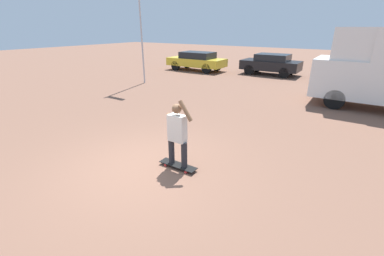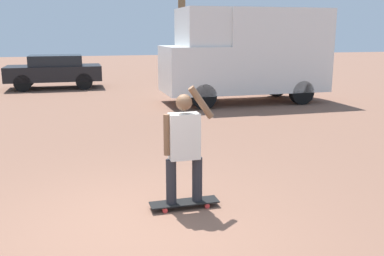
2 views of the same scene
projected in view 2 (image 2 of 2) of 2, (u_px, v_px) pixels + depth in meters
ground_plane at (135, 228)px, 5.27m from camera, size 80.00×80.00×0.00m
skateboard at (184, 203)px, 5.87m from camera, size 0.95×0.26×0.09m
person_skateboarder at (184, 143)px, 5.68m from camera, size 0.69×0.22×1.60m
camper_van at (248, 53)px, 14.42m from camera, size 5.49×2.18×3.12m
parked_car_black at (55, 70)px, 18.22m from camera, size 3.89×1.86×1.40m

